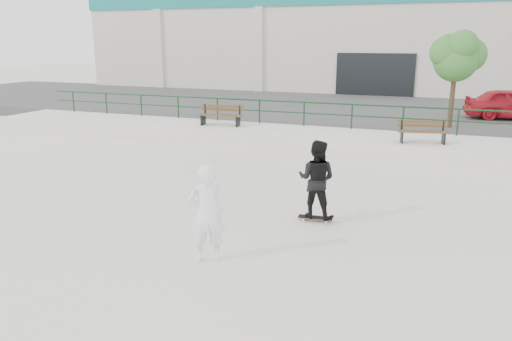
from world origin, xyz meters
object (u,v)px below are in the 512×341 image
at_px(bench_left, 221,115).
at_px(tree, 457,55).
at_px(bench_right, 423,132).
at_px(standing_skater, 316,179).
at_px(skateboard, 315,218).
at_px(seated_skater, 207,214).

distance_m(bench_left, tree, 9.88).
height_order(bench_right, standing_skater, standing_skater).
distance_m(bench_right, skateboard, 7.94).
bearing_deg(skateboard, bench_left, 119.50).
bearing_deg(standing_skater, tree, -100.35).
relative_size(standing_skater, seated_skater, 0.97).
relative_size(bench_left, seated_skater, 1.03).
bearing_deg(bench_left, bench_right, -11.83).
bearing_deg(standing_skater, skateboard, -0.00).
bearing_deg(tree, standing_skater, -103.53).
bearing_deg(seated_skater, tree, -137.63).
bearing_deg(skateboard, tree, 69.32).
distance_m(bench_right, tree, 4.66).
height_order(skateboard, standing_skater, standing_skater).
height_order(bench_left, seated_skater, seated_skater).
distance_m(bench_left, standing_skater, 10.60).
relative_size(bench_right, seated_skater, 0.95).
relative_size(tree, standing_skater, 2.19).
bearing_deg(skateboard, seated_skater, -123.24).
relative_size(bench_left, standing_skater, 1.07).
relative_size(skateboard, standing_skater, 0.45).
xyz_separation_m(tree, standing_skater, (-2.76, -11.47, -2.44)).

